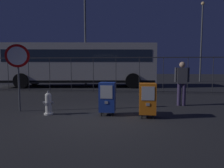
# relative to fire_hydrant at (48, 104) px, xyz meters

# --- Properties ---
(ground_plane) EXTENTS (60.00, 60.00, 0.00)m
(ground_plane) POSITION_rel_fire_hydrant_xyz_m (1.60, -0.29, -0.35)
(ground_plane) COLOR #262628
(fire_hydrant) EXTENTS (0.33, 0.32, 0.75)m
(fire_hydrant) POSITION_rel_fire_hydrant_xyz_m (0.00, 0.00, 0.00)
(fire_hydrant) COLOR silver
(fire_hydrant) RESTS_ON ground_plane
(newspaper_box_primary) EXTENTS (0.48, 0.42, 1.02)m
(newspaper_box_primary) POSITION_rel_fire_hydrant_xyz_m (1.84, 0.14, 0.22)
(newspaper_box_primary) COLOR black
(newspaper_box_primary) RESTS_ON ground_plane
(newspaper_box_secondary) EXTENTS (0.48, 0.42, 1.02)m
(newspaper_box_secondary) POSITION_rel_fire_hydrant_xyz_m (3.06, -0.03, 0.22)
(newspaper_box_secondary) COLOR black
(newspaper_box_secondary) RESTS_ON ground_plane
(stop_sign) EXTENTS (0.71, 0.31, 2.23)m
(stop_sign) POSITION_rel_fire_hydrant_xyz_m (-1.16, 0.33, 1.25)
(stop_sign) COLOR #4C4F54
(stop_sign) RESTS_ON ground_plane
(pedestrian) EXTENTS (0.55, 0.22, 1.67)m
(pedestrian) POSITION_rel_fire_hydrant_xyz_m (4.44, 1.98, 0.60)
(pedestrian) COLOR #382D51
(pedestrian) RESTS_ON ground_plane
(traffic_cone) EXTENTS (0.36, 0.36, 0.53)m
(traffic_cone) POSITION_rel_fire_hydrant_xyz_m (3.12, 1.55, -0.09)
(traffic_cone) COLOR black
(traffic_cone) RESTS_ON ground_plane
(fence_barrier) EXTENTS (18.03, 0.04, 2.00)m
(fence_barrier) POSITION_rel_fire_hydrant_xyz_m (1.60, 5.35, 0.67)
(fence_barrier) COLOR #2D2D33
(fence_barrier) RESTS_ON ground_plane
(bus_near) EXTENTS (10.74, 3.86, 3.00)m
(bus_near) POSITION_rel_fire_hydrant_xyz_m (-1.30, 8.35, 1.36)
(bus_near) COLOR beige
(bus_near) RESTS_ON ground_plane
(street_light_near_left) EXTENTS (0.32, 0.32, 7.21)m
(street_light_near_left) POSITION_rel_fire_hydrant_xyz_m (8.61, 13.89, 3.82)
(street_light_near_left) COLOR #4C4F54
(street_light_near_left) RESTS_ON ground_plane
(street_light_near_right) EXTENTS (0.32, 0.32, 8.06)m
(street_light_near_right) POSITION_rel_fire_hydrant_xyz_m (-0.91, 8.48, 4.26)
(street_light_near_right) COLOR #4C4F54
(street_light_near_right) RESTS_ON ground_plane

